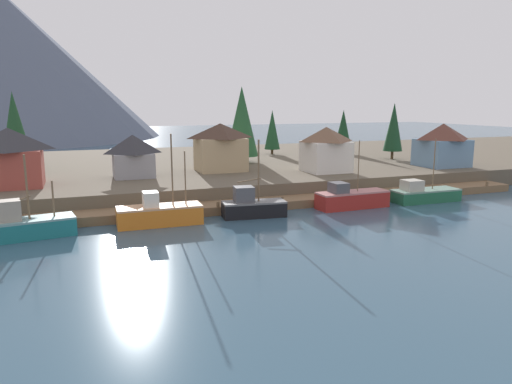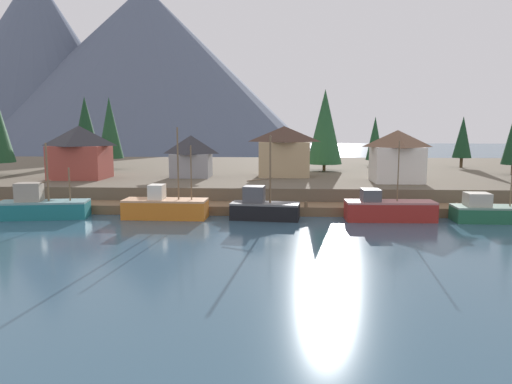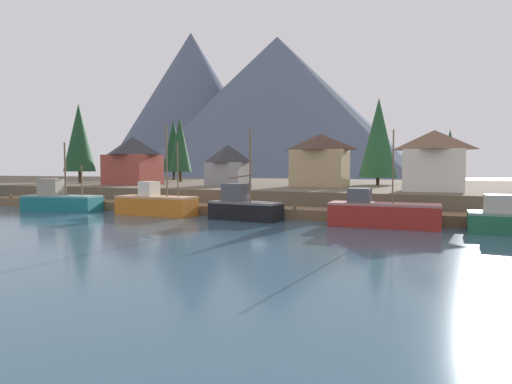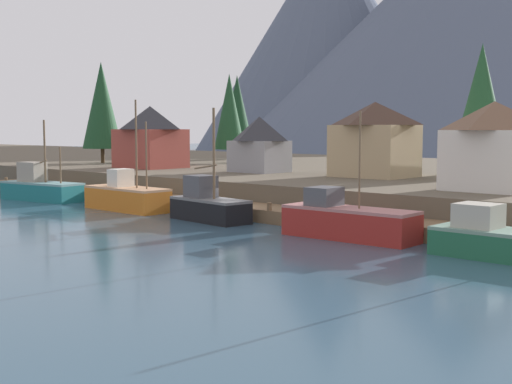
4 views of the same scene
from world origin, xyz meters
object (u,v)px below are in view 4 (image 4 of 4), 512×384
object	(u,v)px
house_grey	(259,144)
conifer_back_right	(229,112)
house_white	(494,145)
conifer_mid_right	(237,111)
house_red	(150,136)
conifer_near_right	(481,104)
fishing_boat_red	(347,221)
fishing_boat_green	(512,242)
fishing_boat_orange	(127,197)
fishing_boat_teal	(41,188)
house_tan	(375,139)
fishing_boat_black	(208,205)
conifer_centre	(102,105)

from	to	relation	value
house_grey	conifer_back_right	world-z (taller)	conifer_back_right
house_white	conifer_mid_right	bearing A→B (deg)	153.49
house_red	conifer_near_right	size ratio (longest dim) A/B	0.58
fishing_boat_red	conifer_near_right	distance (m)	30.34
fishing_boat_red	conifer_mid_right	size ratio (longest dim) A/B	0.73
fishing_boat_green	conifer_near_right	distance (m)	33.74
fishing_boat_orange	fishing_boat_red	xyz separation A→B (m)	(23.40, 0.05, -0.01)
fishing_boat_teal	fishing_boat_red	world-z (taller)	fishing_boat_red
conifer_back_right	house_tan	bearing A→B (deg)	-17.96
fishing_boat_red	house_white	world-z (taller)	house_white
house_white	conifer_mid_right	world-z (taller)	conifer_mid_right
fishing_boat_orange	fishing_boat_green	xyz separation A→B (m)	(34.28, -0.02, -0.17)
fishing_boat_orange	house_red	bearing A→B (deg)	136.45
fishing_boat_orange	conifer_mid_right	size ratio (longest dim) A/B	0.76
house_tan	conifer_near_right	distance (m)	11.59
fishing_boat_orange	house_grey	xyz separation A→B (m)	(-0.51, 17.93, 4.34)
conifer_near_right	conifer_back_right	xyz separation A→B (m)	(-35.26, 0.36, -0.20)
house_white	conifer_back_right	bearing A→B (deg)	160.11
house_red	conifer_mid_right	bearing A→B (deg)	110.37
fishing_boat_black	house_red	world-z (taller)	house_red
fishing_boat_orange	conifer_centre	distance (m)	35.37
fishing_boat_orange	conifer_near_right	world-z (taller)	conifer_near_right
fishing_boat_teal	house_white	xyz separation A→B (m)	(40.26, 14.27, 4.69)
house_red	house_tan	size ratio (longest dim) A/B	1.02
fishing_boat_teal	house_white	distance (m)	42.97
fishing_boat_orange	house_tan	bearing A→B (deg)	58.69
fishing_boat_black	house_red	xyz separation A→B (m)	(-25.88, 15.29, 4.99)
fishing_boat_black	conifer_mid_right	size ratio (longest dim) A/B	0.69
fishing_boat_black	conifer_near_right	size ratio (longest dim) A/B	0.67
house_grey	conifer_mid_right	xyz separation A→B (m)	(-23.87, 21.37, 4.19)
conifer_back_right	house_white	bearing A→B (deg)	-19.89
house_tan	conifer_mid_right	world-z (taller)	conifer_mid_right
fishing_boat_black	house_tan	bearing A→B (deg)	90.02
fishing_boat_teal	fishing_boat_red	bearing A→B (deg)	-8.05
fishing_boat_teal	fishing_boat_red	xyz separation A→B (m)	(36.47, 0.74, -0.06)
house_red	house_grey	bearing A→B (deg)	10.31
house_grey	conifer_back_right	xyz separation A→B (m)	(-15.62, 11.32, 3.84)
fishing_boat_teal	conifer_back_right	size ratio (longest dim) A/B	0.80
conifer_near_right	conifer_mid_right	world-z (taller)	conifer_near_right
fishing_boat_green	conifer_back_right	world-z (taller)	conifer_back_right
house_grey	house_white	bearing A→B (deg)	-8.93
house_tan	conifer_mid_right	distance (m)	41.92
fishing_boat_teal	fishing_boat_green	distance (m)	47.36
house_grey	conifer_mid_right	size ratio (longest dim) A/B	0.47
fishing_boat_black	house_red	size ratio (longest dim) A/B	1.16
fishing_boat_red	fishing_boat_teal	bearing A→B (deg)	179.43
fishing_boat_teal	conifer_near_right	bearing A→B (deg)	33.36
house_white	conifer_near_right	world-z (taller)	conifer_near_right
fishing_boat_green	house_red	size ratio (longest dim) A/B	1.21
fishing_boat_red	conifer_near_right	xyz separation A→B (m)	(-4.27, 28.85, 8.39)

